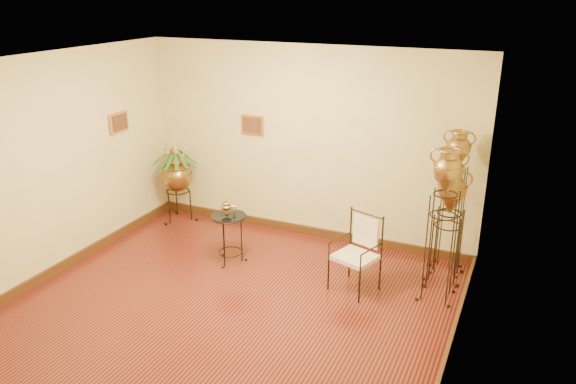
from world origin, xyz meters
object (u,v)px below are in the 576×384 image
at_px(planter_urn, 177,173).
at_px(armchair, 355,254).
at_px(amphora_tall, 453,201).
at_px(side_table, 230,237).
at_px(amphora_mid, 442,224).

bearing_deg(planter_urn, armchair, -16.72).
distance_m(amphora_tall, armchair, 1.45).
relative_size(armchair, side_table, 1.12).
relative_size(planter_urn, side_table, 1.66).
bearing_deg(amphora_tall, amphora_mid, -90.00).
height_order(armchair, side_table, armchair).
height_order(amphora_tall, planter_urn, amphora_tall).
relative_size(amphora_mid, planter_urn, 1.32).
height_order(amphora_mid, armchair, amphora_mid).
xyz_separation_m(amphora_tall, armchair, (-0.96, -0.97, -0.49)).
relative_size(amphora_tall, amphora_mid, 1.02).
bearing_deg(amphora_tall, planter_urn, 180.00).
relative_size(amphora_tall, armchair, 1.99).
relative_size(amphora_mid, side_table, 2.19).
bearing_deg(amphora_mid, planter_urn, 170.10).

